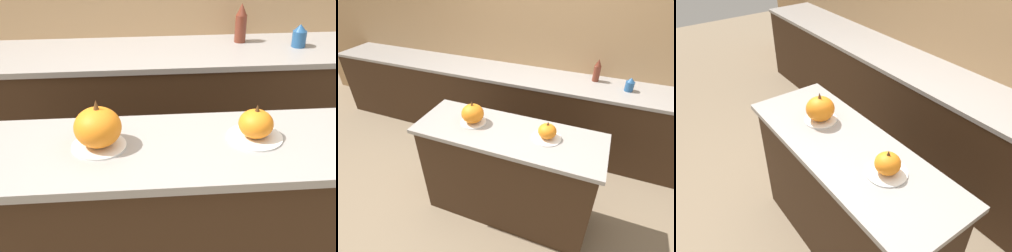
# 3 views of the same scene
# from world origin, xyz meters

# --- Properties ---
(ground_plane) EXTENTS (12.00, 12.00, 0.00)m
(ground_plane) POSITION_xyz_m (0.00, 0.00, 0.00)
(ground_plane) COLOR #847056
(wall_back) EXTENTS (8.00, 0.06, 2.50)m
(wall_back) POSITION_xyz_m (0.00, 1.53, 1.25)
(wall_back) COLOR tan
(wall_back) RESTS_ON ground_plane
(kitchen_island) EXTENTS (1.55, 0.56, 0.95)m
(kitchen_island) POSITION_xyz_m (0.00, 0.00, 0.48)
(kitchen_island) COLOR #382314
(kitchen_island) RESTS_ON ground_plane
(back_counter) EXTENTS (6.00, 0.60, 0.93)m
(back_counter) POSITION_xyz_m (0.00, 1.20, 0.46)
(back_counter) COLOR #382314
(back_counter) RESTS_ON ground_plane
(pumpkin_cake_left) EXTENTS (0.22, 0.22, 0.20)m
(pumpkin_cake_left) POSITION_xyz_m (-0.32, 0.02, 1.04)
(pumpkin_cake_left) COLOR white
(pumpkin_cake_left) RESTS_ON kitchen_island
(pumpkin_cake_right) EXTENTS (0.23, 0.23, 0.15)m
(pumpkin_cake_right) POSITION_xyz_m (0.31, 0.04, 1.01)
(pumpkin_cake_right) COLOR white
(pumpkin_cake_right) RESTS_ON kitchen_island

